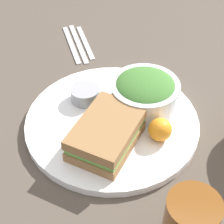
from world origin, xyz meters
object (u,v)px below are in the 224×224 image
at_px(knife, 78,43).
at_px(spoon, 85,42).
at_px(sandwich, 107,133).
at_px(plate, 112,122).
at_px(dressing_cup, 85,94).
at_px(salad_bowl, 145,92).
at_px(fork, 71,44).

xyz_separation_m(knife, spoon, (-0.01, 0.02, 0.00)).
xyz_separation_m(sandwich, spoon, (-0.35, -0.08, -0.04)).
distance_m(plate, spoon, 0.30).
distance_m(plate, dressing_cup, 0.08).
distance_m(salad_bowl, fork, 0.30).
distance_m(knife, spoon, 0.02).
bearing_deg(salad_bowl, dressing_cup, -93.49).
bearing_deg(sandwich, dressing_cup, -155.27).
bearing_deg(spoon, plate, 176.60).
xyz_separation_m(salad_bowl, dressing_cup, (-0.01, -0.12, -0.02)).
distance_m(salad_bowl, knife, 0.29).
relative_size(sandwich, spoon, 1.11).
relative_size(dressing_cup, spoon, 0.38).
distance_m(salad_bowl, dressing_cup, 0.12).
distance_m(plate, salad_bowl, 0.09).
distance_m(fork, spoon, 0.04).
bearing_deg(sandwich, plate, 175.28).
bearing_deg(dressing_cup, knife, -168.91).
xyz_separation_m(fork, knife, (-0.01, 0.02, 0.00)).
height_order(sandwich, fork, sandwich).
bearing_deg(fork, spoon, -90.00).
height_order(plate, knife, plate).
height_order(sandwich, spoon, sandwich).
bearing_deg(sandwich, fork, -161.21).
bearing_deg(salad_bowl, fork, -141.56).
xyz_separation_m(sandwich, knife, (-0.35, -0.10, -0.04)).
xyz_separation_m(plate, knife, (-0.28, -0.10, -0.01)).
height_order(plate, dressing_cup, dressing_cup).
xyz_separation_m(plate, sandwich, (0.06, -0.01, 0.03)).
relative_size(salad_bowl, fork, 0.79).
height_order(sandwich, knife, sandwich).
distance_m(plate, fork, 0.30).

